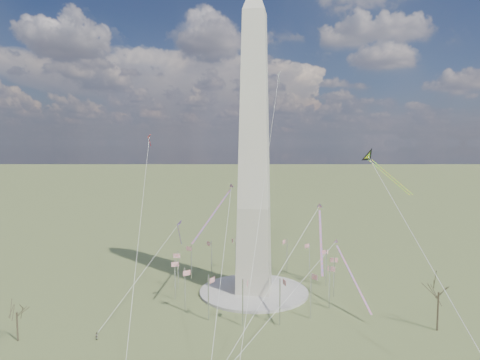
# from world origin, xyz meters

# --- Properties ---
(ground) EXTENTS (2000.00, 2000.00, 0.00)m
(ground) POSITION_xyz_m (0.00, 0.00, 0.00)
(ground) COLOR #4E5329
(ground) RESTS_ON ground
(plaza) EXTENTS (36.00, 36.00, 0.80)m
(plaza) POSITION_xyz_m (0.00, 0.00, 0.40)
(plaza) COLOR #A09D93
(plaza) RESTS_ON ground
(washington_monument) EXTENTS (15.56, 15.56, 100.00)m
(washington_monument) POSITION_xyz_m (0.00, 0.00, 47.95)
(washington_monument) COLOR #B3AD96
(washington_monument) RESTS_ON plaza
(flagpole_ring) EXTENTS (54.40, 54.40, 13.00)m
(flagpole_ring) POSITION_xyz_m (-0.00, -0.00, 7.27)
(flagpole_ring) COLOR silver
(flagpole_ring) RESTS_ON ground
(tree_near) EXTENTS (8.96, 8.96, 15.67)m
(tree_near) POSITION_xyz_m (51.54, -21.26, 11.17)
(tree_near) COLOR #4A3E2D
(tree_near) RESTS_ON ground
(tree_far) EXTENTS (6.34, 6.34, 11.10)m
(tree_far) POSITION_xyz_m (-54.66, -43.37, 7.91)
(tree_far) COLOR #4A3E2D
(tree_far) RESTS_ON ground
(person_west) EXTENTS (1.18, 1.14, 1.91)m
(person_west) POSITION_xyz_m (-35.27, -39.83, 0.95)
(person_west) COLOR gray
(person_west) RESTS_ON ground
(kite_delta_black) EXTENTS (15.37, 14.19, 14.03)m
(kite_delta_black) POSITION_xyz_m (37.20, 4.50, 44.56)
(kite_delta_black) COLOR black
(kite_delta_black) RESTS_ON ground
(kite_diamond_purple) EXTENTS (1.81, 2.81, 8.54)m
(kite_diamond_purple) POSITION_xyz_m (-25.30, -0.32, 21.72)
(kite_diamond_purple) COLOR #441972
(kite_diamond_purple) RESTS_ON ground
(kite_streamer_left) EXTENTS (2.10, 22.41, 15.40)m
(kite_streamer_left) POSITION_xyz_m (20.75, -17.75, 25.82)
(kite_streamer_left) COLOR #FF5128
(kite_streamer_left) RESTS_ON ground
(kite_streamer_mid) EXTENTS (9.34, 21.77, 15.65)m
(kite_streamer_mid) POSITION_xyz_m (-10.01, -8.27, 30.43)
(kite_streamer_mid) COLOR #FF5128
(kite_streamer_mid) RESTS_ON ground
(kite_streamer_right) EXTENTS (9.84, 22.62, 16.29)m
(kite_streamer_right) POSITION_xyz_m (29.40, -5.33, 12.36)
(kite_streamer_right) COLOR #FF5128
(kite_streamer_right) RESTS_ON ground
(kite_small_red) EXTENTS (1.31, 2.18, 5.09)m
(kite_small_red) POSITION_xyz_m (-46.30, 29.35, 52.03)
(kite_small_red) COLOR red
(kite_small_red) RESTS_ON ground
(kite_small_white) EXTENTS (1.44, 1.99, 5.03)m
(kite_small_white) POSITION_xyz_m (5.12, 44.69, 78.25)
(kite_small_white) COLOR silver
(kite_small_white) RESTS_ON ground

